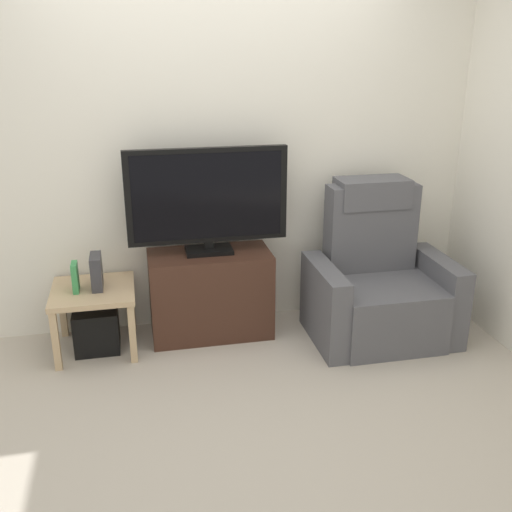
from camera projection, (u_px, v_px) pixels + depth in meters
ground_plane at (249, 397)px, 3.50m from camera, size 6.40×6.40×0.00m
wall_back at (216, 146)px, 4.09m from camera, size 6.40×0.06×2.60m
tv_stand at (211, 294)px, 4.17m from camera, size 0.84×0.41×0.61m
television at (207, 199)px, 3.95m from camera, size 1.09×0.20×0.72m
recliner_armchair at (378, 284)px, 4.16m from camera, size 0.98×0.78×1.08m
side_table at (94, 298)px, 3.93m from camera, size 0.54×0.54×0.44m
subwoofer_box at (97, 329)px, 4.01m from camera, size 0.29×0.29×0.29m
book_upright at (75, 277)px, 3.84m from camera, size 0.04×0.13×0.19m
game_console at (97, 272)px, 3.89m from camera, size 0.07×0.20×0.23m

